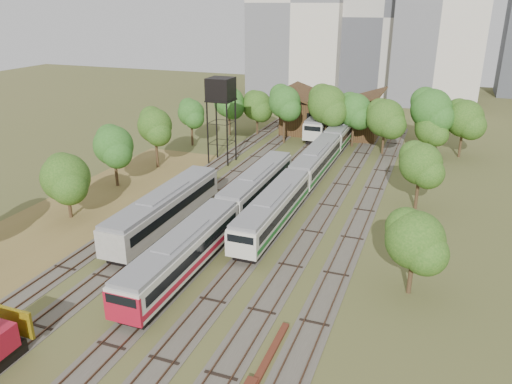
% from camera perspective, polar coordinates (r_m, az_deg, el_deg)
% --- Properties ---
extents(ground, '(240.00, 240.00, 0.00)m').
position_cam_1_polar(ground, '(37.76, -9.93, -14.07)').
color(ground, '#475123').
rests_on(ground, ground).
extents(dry_grass_patch, '(14.00, 60.00, 0.04)m').
position_cam_1_polar(dry_grass_patch, '(53.21, -22.53, -4.51)').
color(dry_grass_patch, brown).
rests_on(dry_grass_patch, ground).
extents(tracks, '(24.60, 80.00, 0.19)m').
position_cam_1_polar(tracks, '(58.14, 1.88, -0.64)').
color(tracks, '#4C473D').
rests_on(tracks, ground).
extents(railcar_red_set, '(2.93, 34.57, 3.63)m').
position_cam_1_polar(railcar_red_set, '(48.98, -3.52, -2.58)').
color(railcar_red_set, black).
rests_on(railcar_red_set, ground).
extents(railcar_green_set, '(2.91, 52.07, 3.60)m').
position_cam_1_polar(railcar_green_set, '(65.71, 6.89, 3.53)').
color(railcar_green_set, black).
rests_on(railcar_green_set, ground).
extents(railcar_rear, '(3.15, 16.08, 3.91)m').
position_cam_1_polar(railcar_rear, '(86.42, 7.79, 7.86)').
color(railcar_rear, black).
rests_on(railcar_rear, ground).
extents(old_grey_coach, '(3.11, 18.00, 3.85)m').
position_cam_1_polar(old_grey_coach, '(50.50, -10.35, -1.93)').
color(old_grey_coach, black).
rests_on(old_grey_coach, ground).
extents(water_tower, '(3.42, 3.42, 11.83)m').
position_cam_1_polar(water_tower, '(69.05, -4.05, 11.39)').
color(water_tower, black).
rests_on(water_tower, ground).
extents(rail_pile_far, '(0.46, 7.37, 0.24)m').
position_cam_1_polar(rail_pile_far, '(33.74, 1.47, -18.34)').
color(rail_pile_far, maroon).
rests_on(rail_pile_far, ground).
extents(maintenance_shed, '(16.45, 11.55, 7.58)m').
position_cam_1_polar(maintenance_shed, '(87.97, 8.77, 8.61)').
color(maintenance_shed, '#362213').
rests_on(maintenance_shed, ground).
extents(tree_band_left, '(7.70, 55.83, 8.17)m').
position_cam_1_polar(tree_band_left, '(58.70, -18.91, 3.65)').
color(tree_band_left, '#382616').
rests_on(tree_band_left, ground).
extents(tree_band_far, '(41.97, 9.58, 9.81)m').
position_cam_1_polar(tree_band_far, '(78.50, 10.20, 9.34)').
color(tree_band_far, '#382616').
rests_on(tree_band_far, ground).
extents(tree_band_right, '(5.30, 43.08, 7.47)m').
position_cam_1_polar(tree_band_right, '(57.27, 18.63, 2.82)').
color(tree_band_right, '#382616').
rests_on(tree_band_right, ground).
extents(tower_left, '(22.00, 16.00, 42.00)m').
position_cam_1_polar(tower_left, '(126.03, 5.09, 20.75)').
color(tower_left, beige).
rests_on(tower_left, ground).
extents(tower_centre, '(20.00, 18.00, 36.00)m').
position_cam_1_polar(tower_centre, '(127.06, 14.90, 18.82)').
color(tower_centre, '#B3ADA2').
rests_on(tower_centre, ground).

